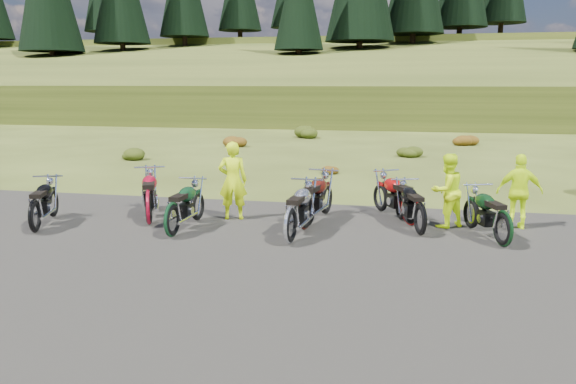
% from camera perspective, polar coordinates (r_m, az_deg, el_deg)
% --- Properties ---
extents(ground, '(300.00, 300.00, 0.00)m').
position_cam_1_polar(ground, '(11.44, -0.01, -5.54)').
color(ground, '#374015').
rests_on(ground, ground).
extents(gravel_pad, '(20.00, 12.00, 0.04)m').
position_cam_1_polar(gravel_pad, '(9.59, -2.42, -8.91)').
color(gravel_pad, black).
rests_on(gravel_pad, ground).
extents(hill_slope, '(300.00, 45.97, 9.37)m').
position_cam_1_polar(hill_slope, '(60.86, 9.51, 7.93)').
color(hill_slope, '#324015').
rests_on(hill_slope, ground).
extents(hill_plateau, '(300.00, 90.00, 9.17)m').
position_cam_1_polar(hill_plateau, '(120.80, 10.60, 9.43)').
color(hill_plateau, '#324015').
rests_on(hill_plateau, ground).
extents(shrub_1, '(1.03, 1.03, 0.61)m').
position_cam_1_polar(shrub_1, '(24.94, -15.55, 3.90)').
color(shrub_1, '#23330C').
rests_on(shrub_1, ground).
extents(shrub_2, '(1.30, 1.30, 0.77)m').
position_cam_1_polar(shrub_2, '(28.74, -5.55, 5.32)').
color(shrub_2, '#6C300D').
rests_on(shrub_2, ground).
extents(shrub_3, '(1.56, 1.56, 0.92)m').
position_cam_1_polar(shrub_3, '(33.21, 1.96, 6.29)').
color(shrub_3, '#23330C').
rests_on(shrub_3, ground).
extents(shrub_4, '(0.77, 0.77, 0.45)m').
position_cam_1_polar(shrub_4, '(20.33, 4.06, 2.49)').
color(shrub_4, '#6C300D').
rests_on(shrub_4, ground).
extents(shrub_5, '(1.03, 1.03, 0.61)m').
position_cam_1_polar(shrub_5, '(25.41, 12.16, 4.18)').
color(shrub_5, '#23330C').
rests_on(shrub_5, ground).
extents(shrub_6, '(1.30, 1.30, 0.77)m').
position_cam_1_polar(shrub_6, '(30.84, 17.50, 5.26)').
color(shrub_6, '#6C300D').
rests_on(shrub_6, ground).
extents(motorcycle_0, '(1.33, 2.22, 1.10)m').
position_cam_1_polar(motorcycle_0, '(13.55, -24.21, -3.89)').
color(motorcycle_0, black).
rests_on(motorcycle_0, ground).
extents(motorcycle_1, '(1.59, 2.42, 1.20)m').
position_cam_1_polar(motorcycle_1, '(13.42, -13.89, -3.35)').
color(motorcycle_1, maroon).
rests_on(motorcycle_1, ground).
extents(motorcycle_2, '(0.77, 2.14, 1.11)m').
position_cam_1_polar(motorcycle_2, '(12.28, -11.61, -4.60)').
color(motorcycle_2, '#0E3318').
rests_on(motorcycle_2, ground).
extents(motorcycle_3, '(0.96, 2.30, 1.17)m').
position_cam_1_polar(motorcycle_3, '(11.53, 0.24, -5.41)').
color(motorcycle_3, '#BBBBC0').
rests_on(motorcycle_3, ground).
extents(motorcycle_4, '(1.15, 2.40, 1.21)m').
position_cam_1_polar(motorcycle_4, '(12.61, 1.77, -3.95)').
color(motorcycle_4, '#43100B').
rests_on(motorcycle_4, ground).
extents(motorcycle_5, '(1.27, 2.15, 1.07)m').
position_cam_1_polar(motorcycle_5, '(12.48, 13.21, -4.42)').
color(motorcycle_5, black).
rests_on(motorcycle_5, ground).
extents(motorcycle_6, '(1.71, 2.25, 1.14)m').
position_cam_1_polar(motorcycle_6, '(13.28, 12.25, -3.43)').
color(motorcycle_6, '#9F0C0B').
rests_on(motorcycle_6, ground).
extents(motorcycle_7, '(1.35, 2.20, 1.09)m').
position_cam_1_polar(motorcycle_7, '(12.13, 20.88, -5.32)').
color(motorcycle_7, black).
rests_on(motorcycle_7, ground).
extents(person_middle, '(0.76, 0.58, 1.87)m').
position_cam_1_polar(person_middle, '(13.44, -5.63, 1.04)').
color(person_middle, '#C4E80C').
rests_on(person_middle, ground).
extents(person_right_a, '(1.03, 0.99, 1.68)m').
position_cam_1_polar(person_right_a, '(13.16, 15.83, 0.02)').
color(person_right_a, '#C4E80C').
rests_on(person_right_a, ground).
extents(person_right_b, '(1.00, 0.45, 1.69)m').
position_cam_1_polar(person_right_b, '(13.55, 22.45, -0.08)').
color(person_right_b, '#C4E80C').
rests_on(person_right_b, ground).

